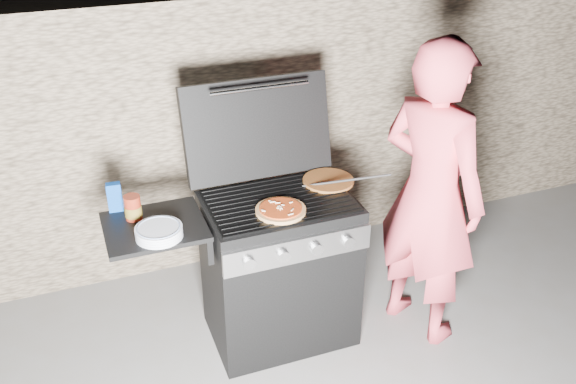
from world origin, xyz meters
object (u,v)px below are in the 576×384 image
object	(u,v)px
pizza_topped	(281,209)
gas_grill	(238,279)
person	(430,195)
sauce_jar	(133,207)

from	to	relation	value
pizza_topped	gas_grill	bearing A→B (deg)	150.83
pizza_topped	person	xyz separation A→B (m)	(0.84, -0.09, -0.03)
gas_grill	person	world-z (taller)	person
pizza_topped	sauce_jar	world-z (taller)	sauce_jar
gas_grill	pizza_topped	distance (m)	0.53
gas_grill	sauce_jar	bearing A→B (deg)	169.32
pizza_topped	sauce_jar	size ratio (longest dim) A/B	2.02
sauce_jar	pizza_topped	bearing A→B (deg)	-16.63
pizza_topped	sauce_jar	xyz separation A→B (m)	(-0.72, 0.21, 0.04)
gas_grill	person	distance (m)	1.16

